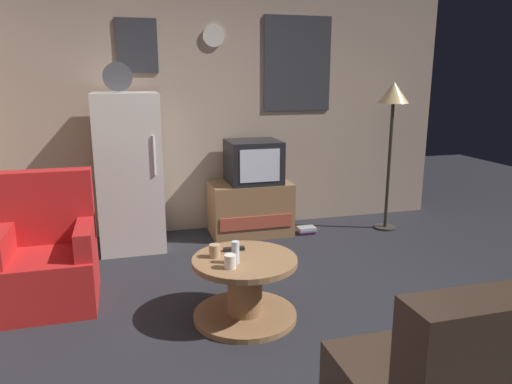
% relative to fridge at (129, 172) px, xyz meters
% --- Properties ---
extents(ground_plane, '(12.00, 12.00, 0.00)m').
position_rel_fridge_xyz_m(ground_plane, '(0.94, -2.01, -0.75)').
color(ground_plane, '#232328').
extents(wall_with_art, '(5.20, 0.12, 2.53)m').
position_rel_fridge_xyz_m(wall_with_art, '(0.94, 0.44, 0.52)').
color(wall_with_art, tan).
rests_on(wall_with_art, ground_plane).
extents(fridge, '(0.60, 0.62, 1.77)m').
position_rel_fridge_xyz_m(fridge, '(0.00, 0.00, 0.00)').
color(fridge, silver).
rests_on(fridge, ground_plane).
extents(tv_stand, '(0.84, 0.53, 0.56)m').
position_rel_fridge_xyz_m(tv_stand, '(1.22, 0.08, -0.48)').
color(tv_stand, '#8E6642').
rests_on(tv_stand, ground_plane).
extents(crt_tv, '(0.54, 0.51, 0.44)m').
position_rel_fridge_xyz_m(crt_tv, '(1.26, 0.08, 0.02)').
color(crt_tv, black).
rests_on(crt_tv, tv_stand).
extents(standing_lamp, '(0.32, 0.32, 1.59)m').
position_rel_fridge_xyz_m(standing_lamp, '(2.71, -0.16, 0.60)').
color(standing_lamp, '#332D28').
rests_on(standing_lamp, ground_plane).
extents(coffee_table, '(0.72, 0.72, 0.44)m').
position_rel_fridge_xyz_m(coffee_table, '(0.70, -1.71, -0.53)').
color(coffee_table, '#8E6642').
rests_on(coffee_table, ground_plane).
extents(wine_glass, '(0.05, 0.05, 0.15)m').
position_rel_fridge_xyz_m(wine_glass, '(0.63, -1.78, -0.24)').
color(wine_glass, silver).
rests_on(wine_glass, coffee_table).
extents(mug_ceramic_white, '(0.08, 0.08, 0.09)m').
position_rel_fridge_xyz_m(mug_ceramic_white, '(0.57, -1.85, -0.27)').
color(mug_ceramic_white, silver).
rests_on(mug_ceramic_white, coffee_table).
extents(mug_ceramic_tan, '(0.08, 0.08, 0.09)m').
position_rel_fridge_xyz_m(mug_ceramic_tan, '(0.51, -1.64, -0.27)').
color(mug_ceramic_tan, tan).
rests_on(mug_ceramic_tan, coffee_table).
extents(remote_control, '(0.15, 0.05, 0.02)m').
position_rel_fridge_xyz_m(remote_control, '(0.67, -1.55, -0.30)').
color(remote_control, black).
rests_on(remote_control, coffee_table).
extents(armchair, '(0.68, 0.68, 0.96)m').
position_rel_fridge_xyz_m(armchair, '(-0.63, -1.06, -0.42)').
color(armchair, red).
rests_on(armchair, ground_plane).
extents(book_stack, '(0.19, 0.15, 0.07)m').
position_rel_fridge_xyz_m(book_stack, '(1.80, -0.09, -0.72)').
color(book_stack, '#B438C8').
rests_on(book_stack, ground_plane).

